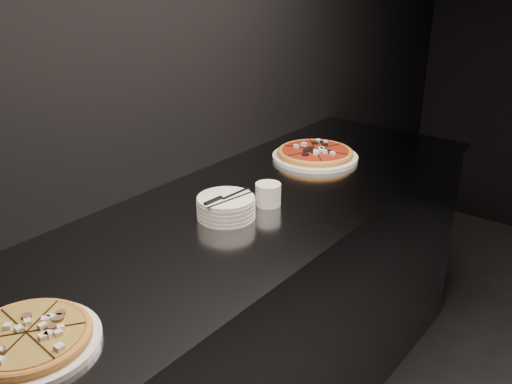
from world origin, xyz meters
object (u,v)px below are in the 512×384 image
Objects in this scene: ramekin at (268,194)px; pizza_mushroom at (27,339)px; counter at (236,328)px; cutlery at (225,198)px; plate_stack at (226,207)px; pizza_tomato at (315,154)px.

pizza_mushroom is at bearing -87.71° from ramekin.
counter is at bearing -109.88° from ramekin.
cutlery reaches higher than counter.
cutlery is (0.00, -0.05, 0.53)m from counter.
ramekin is at bearing 73.06° from plate_stack.
pizza_tomato is 0.66m from plate_stack.
pizza_mushroom is at bearing -83.63° from pizza_tomato.
cutlery is at bearing -62.38° from plate_stack.
pizza_mushroom is 1.69× the size of plate_stack.
ramekin is at bearing 79.76° from cutlery.
pizza_tomato is (-0.16, 1.42, 0.00)m from pizza_mushroom.
counter is at bearing 95.84° from pizza_mushroom.
plate_stack is 0.04m from cutlery.
pizza_tomato is 0.51m from ramekin.
cutlery is at bearing -103.36° from ramekin.
cutlery reaches higher than ramekin.
cutlery is at bearing 95.99° from pizza_mushroom.
plate_stack is 2.15× the size of ramekin.
cutlery is at bearing -83.21° from pizza_tomato.
plate_stack is (0.07, -0.65, 0.01)m from pizza_tomato.
cutlery is (0.08, -0.67, 0.05)m from pizza_tomato.
plate_stack is (-0.00, -0.04, 0.49)m from counter.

